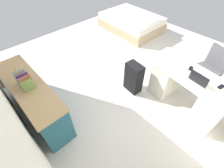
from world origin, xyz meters
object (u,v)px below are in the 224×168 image
Objects in this scene: credenza at (35,100)px; office_chair at (207,71)px; computer_mouse at (187,72)px; cell_phone_near_laptop at (221,87)px; figurine_small at (16,70)px; desk at (188,90)px; bed at (132,22)px; suitcase_black at (134,78)px; cell_phone_by_mouse at (191,68)px; laptop at (199,80)px.

office_chair is at bearing -121.10° from credenza.
office_chair is 0.52× the size of credenza.
computer_mouse is 0.74× the size of cell_phone_near_laptop.
office_chair is at bearing -126.22° from figurine_small.
office_chair is 6.91× the size of cell_phone_near_laptop.
figurine_small is at bearing 53.78° from office_chair.
computer_mouse is (0.15, 0.03, 0.38)m from desk.
figurine_small is (2.54, 2.24, 0.08)m from cell_phone_near_laptop.
bed is at bearing -79.22° from figurine_small.
cell_phone_by_mouse is at bearing -140.00° from suitcase_black.
figurine_small is (1.99, 2.31, 0.08)m from cell_phone_by_mouse.
suitcase_black is 6.04× the size of figurine_small.
computer_mouse reaches higher than desk.
credenza is at bearing 58.90° from office_chair.
suitcase_black is (-1.90, 2.09, 0.09)m from bed.
credenza reaches higher than cell_phone_near_laptop.
bed is (1.11, -3.85, -0.15)m from credenza.
bed is 3.69m from cell_phone_near_laptop.
computer_mouse reaches higher than suitcase_black.
office_chair is 1.53m from suitcase_black.
desk is 4.50× the size of laptop.
desk is at bearing 149.78° from bed.
suitcase_black is at bearing 19.56° from cell_phone_by_mouse.
credenza is 0.59m from figurine_small.
desk is 1.61× the size of office_chair.
office_chair is at bearing -123.90° from suitcase_black.
suitcase_black is at bearing -114.23° from credenza.
office_chair reaches higher than figurine_small.
cell_phone_by_mouse is at bearing -130.69° from figurine_small.
figurine_small is at bearing 0.23° from credenza.
laptop is at bearing 41.29° from cell_phone_near_laptop.
laptop is at bearing -137.19° from figurine_small.
cell_phone_by_mouse is (-1.61, -2.31, 0.36)m from credenza.
credenza is 16.36× the size of figurine_small.
credenza is 4.01m from bed.
cell_phone_near_laptop and cell_phone_by_mouse have the same top height.
office_chair is 3.66m from figurine_small.
cell_phone_near_laptop is (-0.41, -0.06, 0.37)m from desk.
office_chair is 6.91× the size of cell_phone_by_mouse.
computer_mouse is at bearing 75.67° from cell_phone_by_mouse.
office_chair is 9.40× the size of computer_mouse.
computer_mouse reaches higher than cell_phone_by_mouse.
figurine_small is at bearing 54.43° from cell_phone_near_laptop.
figurine_small is (1.17, 1.76, 0.51)m from suitcase_black.
cell_phone_near_laptop is (-0.30, -0.16, -0.04)m from laptop.
figurine_small is (0.38, 0.00, 0.45)m from credenza.
laptop is 0.34m from cell_phone_near_laptop.
office_chair reaches higher than cell_phone_near_laptop.
cell_phone_by_mouse reaches higher than suitcase_black.
figurine_small reaches higher than credenza.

